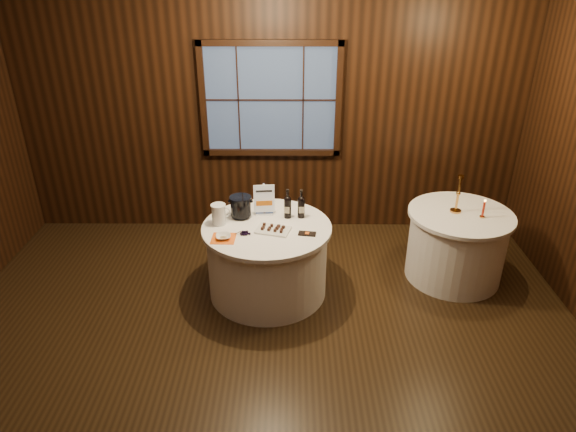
{
  "coord_description": "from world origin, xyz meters",
  "views": [
    {
      "loc": [
        0.24,
        -3.44,
        3.14
      ],
      "look_at": [
        0.21,
        0.9,
        0.93
      ],
      "focal_mm": 32.0,
      "sensor_mm": 36.0,
      "label": 1
    }
  ],
  "objects_px": {
    "port_bottle_right": "(301,206)",
    "brass_candlestick": "(457,199)",
    "ice_bucket": "(241,206)",
    "glass_pitcher": "(219,214)",
    "main_table": "(267,259)",
    "grape_bunch": "(245,233)",
    "sign_stand": "(264,204)",
    "port_bottle_left": "(288,206)",
    "chocolate_plate": "(273,229)",
    "red_candle": "(483,210)",
    "cracker_bowl": "(223,237)",
    "chocolate_box": "(307,234)",
    "side_table": "(456,245)"
  },
  "relations": [
    {
      "from": "port_bottle_right",
      "to": "brass_candlestick",
      "type": "bearing_deg",
      "value": -0.79
    },
    {
      "from": "grape_bunch",
      "to": "sign_stand",
      "type": "bearing_deg",
      "value": 69.44
    },
    {
      "from": "sign_stand",
      "to": "glass_pitcher",
      "type": "height_order",
      "value": "sign_stand"
    },
    {
      "from": "port_bottle_left",
      "to": "glass_pitcher",
      "type": "relative_size",
      "value": 1.46
    },
    {
      "from": "side_table",
      "to": "sign_stand",
      "type": "bearing_deg",
      "value": -178.88
    },
    {
      "from": "port_bottle_right",
      "to": "ice_bucket",
      "type": "relative_size",
      "value": 1.35
    },
    {
      "from": "port_bottle_left",
      "to": "port_bottle_right",
      "type": "relative_size",
      "value": 1.02
    },
    {
      "from": "port_bottle_left",
      "to": "port_bottle_right",
      "type": "height_order",
      "value": "port_bottle_left"
    },
    {
      "from": "side_table",
      "to": "red_candle",
      "type": "distance_m",
      "value": 0.5
    },
    {
      "from": "grape_bunch",
      "to": "glass_pitcher",
      "type": "xyz_separation_m",
      "value": [
        -0.27,
        0.22,
        0.09
      ]
    },
    {
      "from": "chocolate_box",
      "to": "cracker_bowl",
      "type": "bearing_deg",
      "value": -165.0
    },
    {
      "from": "port_bottle_left",
      "to": "grape_bunch",
      "type": "relative_size",
      "value": 1.96
    },
    {
      "from": "brass_candlestick",
      "to": "main_table",
      "type": "bearing_deg",
      "value": -170.43
    },
    {
      "from": "cracker_bowl",
      "to": "brass_candlestick",
      "type": "xyz_separation_m",
      "value": [
        2.34,
        0.58,
        0.13
      ]
    },
    {
      "from": "chocolate_plate",
      "to": "side_table",
      "type": "bearing_deg",
      "value": 11.7
    },
    {
      "from": "grape_bunch",
      "to": "cracker_bowl",
      "type": "bearing_deg",
      "value": -158.17
    },
    {
      "from": "ice_bucket",
      "to": "glass_pitcher",
      "type": "xyz_separation_m",
      "value": [
        -0.2,
        -0.15,
        -0.01
      ]
    },
    {
      "from": "chocolate_box",
      "to": "red_candle",
      "type": "bearing_deg",
      "value": 20.24
    },
    {
      "from": "side_table",
      "to": "chocolate_box",
      "type": "relative_size",
      "value": 6.5
    },
    {
      "from": "sign_stand",
      "to": "port_bottle_left",
      "type": "xyz_separation_m",
      "value": [
        0.24,
        -0.07,
        0.02
      ]
    },
    {
      "from": "ice_bucket",
      "to": "chocolate_box",
      "type": "xyz_separation_m",
      "value": [
        0.66,
        -0.36,
        -0.11
      ]
    },
    {
      "from": "port_bottle_left",
      "to": "ice_bucket",
      "type": "xyz_separation_m",
      "value": [
        -0.47,
        0.0,
        -0.01
      ]
    },
    {
      "from": "ice_bucket",
      "to": "grape_bunch",
      "type": "relative_size",
      "value": 1.43
    },
    {
      "from": "main_table",
      "to": "glass_pitcher",
      "type": "relative_size",
      "value": 6.1
    },
    {
      "from": "chocolate_plate",
      "to": "grape_bunch",
      "type": "xyz_separation_m",
      "value": [
        -0.27,
        -0.08,
        -0.0
      ]
    },
    {
      "from": "brass_candlestick",
      "to": "chocolate_box",
      "type": "bearing_deg",
      "value": -162.33
    },
    {
      "from": "port_bottle_right",
      "to": "ice_bucket",
      "type": "height_order",
      "value": "port_bottle_right"
    },
    {
      "from": "red_candle",
      "to": "ice_bucket",
      "type": "bearing_deg",
      "value": -179.74
    },
    {
      "from": "chocolate_plate",
      "to": "port_bottle_left",
      "type": "bearing_deg",
      "value": 64.53
    },
    {
      "from": "main_table",
      "to": "port_bottle_right",
      "type": "xyz_separation_m",
      "value": [
        0.34,
        0.19,
        0.51
      ]
    },
    {
      "from": "chocolate_box",
      "to": "brass_candlestick",
      "type": "relative_size",
      "value": 0.41
    },
    {
      "from": "port_bottle_right",
      "to": "cracker_bowl",
      "type": "relative_size",
      "value": 2.16
    },
    {
      "from": "sign_stand",
      "to": "red_candle",
      "type": "distance_m",
      "value": 2.22
    },
    {
      "from": "ice_bucket",
      "to": "chocolate_plate",
      "type": "distance_m",
      "value": 0.46
    },
    {
      "from": "brass_candlestick",
      "to": "red_candle",
      "type": "bearing_deg",
      "value": -27.87
    },
    {
      "from": "main_table",
      "to": "glass_pitcher",
      "type": "bearing_deg",
      "value": 174.79
    },
    {
      "from": "port_bottle_left",
      "to": "chocolate_box",
      "type": "relative_size",
      "value": 1.85
    },
    {
      "from": "side_table",
      "to": "sign_stand",
      "type": "height_order",
      "value": "sign_stand"
    },
    {
      "from": "sign_stand",
      "to": "port_bottle_right",
      "type": "relative_size",
      "value": 1.13
    },
    {
      "from": "port_bottle_left",
      "to": "cracker_bowl",
      "type": "xyz_separation_m",
      "value": [
        -0.6,
        -0.44,
        -0.11
      ]
    },
    {
      "from": "ice_bucket",
      "to": "grape_bunch",
      "type": "height_order",
      "value": "ice_bucket"
    },
    {
      "from": "port_bottle_left",
      "to": "ice_bucket",
      "type": "height_order",
      "value": "port_bottle_left"
    },
    {
      "from": "main_table",
      "to": "chocolate_plate",
      "type": "xyz_separation_m",
      "value": [
        0.07,
        -0.1,
        0.4
      ]
    },
    {
      "from": "port_bottle_right",
      "to": "grape_bunch",
      "type": "distance_m",
      "value": 0.66
    },
    {
      "from": "brass_candlestick",
      "to": "red_candle",
      "type": "height_order",
      "value": "brass_candlestick"
    },
    {
      "from": "cracker_bowl",
      "to": "brass_candlestick",
      "type": "relative_size",
      "value": 0.35
    },
    {
      "from": "main_table",
      "to": "ice_bucket",
      "type": "distance_m",
      "value": 0.6
    },
    {
      "from": "ice_bucket",
      "to": "port_bottle_left",
      "type": "bearing_deg",
      "value": -0.55
    },
    {
      "from": "side_table",
      "to": "red_candle",
      "type": "relative_size",
      "value": 5.46
    },
    {
      "from": "side_table",
      "to": "cracker_bowl",
      "type": "height_order",
      "value": "cracker_bowl"
    }
  ]
}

